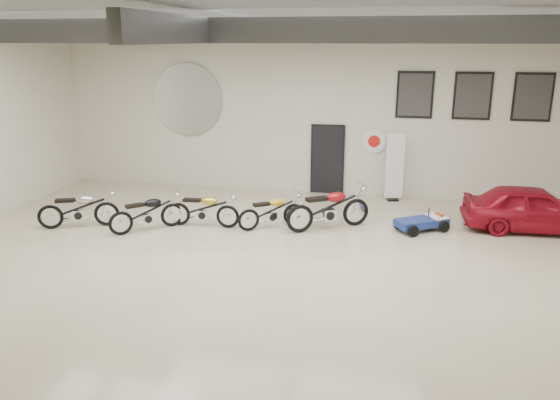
% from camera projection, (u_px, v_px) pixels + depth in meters
% --- Properties ---
extents(floor, '(16.00, 12.00, 0.01)m').
position_uv_depth(floor, '(268.00, 265.00, 11.70)').
color(floor, beige).
rests_on(floor, ground).
extents(ceiling, '(16.00, 12.00, 0.01)m').
position_uv_depth(ceiling, '(267.00, 20.00, 10.29)').
color(ceiling, gray).
rests_on(ceiling, back_wall).
extents(back_wall, '(16.00, 0.02, 5.00)m').
position_uv_depth(back_wall, '(313.00, 113.00, 16.63)').
color(back_wall, beige).
rests_on(back_wall, floor).
extents(ceiling_beams, '(15.80, 11.80, 0.32)m').
position_uv_depth(ceiling_beams, '(267.00, 33.00, 10.36)').
color(ceiling_beams, slate).
rests_on(ceiling_beams, ceiling).
extents(door, '(0.92, 0.08, 2.10)m').
position_uv_depth(door, '(327.00, 160.00, 16.89)').
color(door, black).
rests_on(door, back_wall).
extents(logo_plaque, '(2.30, 0.06, 1.16)m').
position_uv_depth(logo_plaque, '(188.00, 100.00, 17.29)').
color(logo_plaque, silver).
rests_on(logo_plaque, back_wall).
extents(poster_left, '(1.05, 0.08, 1.35)m').
position_uv_depth(poster_left, '(415.00, 95.00, 15.82)').
color(poster_left, black).
rests_on(poster_left, back_wall).
extents(poster_mid, '(1.05, 0.08, 1.35)m').
position_uv_depth(poster_mid, '(473.00, 96.00, 15.51)').
color(poster_mid, black).
rests_on(poster_mid, back_wall).
extents(poster_right, '(1.05, 0.08, 1.35)m').
position_uv_depth(poster_right, '(533.00, 97.00, 15.19)').
color(poster_right, black).
rests_on(poster_right, back_wall).
extents(oil_sign, '(0.72, 0.10, 0.72)m').
position_uv_depth(oil_sign, '(374.00, 141.00, 16.43)').
color(oil_sign, white).
rests_on(oil_sign, back_wall).
extents(banner_stand, '(0.57, 0.32, 1.97)m').
position_uv_depth(banner_stand, '(395.00, 169.00, 16.08)').
color(banner_stand, white).
rests_on(banner_stand, floor).
extents(motorcycle_silver, '(2.04, 1.32, 1.02)m').
position_uv_depth(motorcycle_silver, '(78.00, 208.00, 13.89)').
color(motorcycle_silver, silver).
rests_on(motorcycle_silver, floor).
extents(motorcycle_black, '(1.78, 1.70, 0.98)m').
position_uv_depth(motorcycle_black, '(147.00, 212.00, 13.66)').
color(motorcycle_black, silver).
rests_on(motorcycle_black, floor).
extents(motorcycle_gold, '(1.89, 0.65, 0.97)m').
position_uv_depth(motorcycle_gold, '(203.00, 208.00, 13.96)').
color(motorcycle_gold, silver).
rests_on(motorcycle_gold, floor).
extents(motorcycle_yellow, '(1.76, 1.45, 0.92)m').
position_uv_depth(motorcycle_yellow, '(271.00, 211.00, 13.87)').
color(motorcycle_yellow, silver).
rests_on(motorcycle_yellow, floor).
extents(motorcycle_red, '(2.25, 1.76, 1.15)m').
position_uv_depth(motorcycle_red, '(329.00, 207.00, 13.74)').
color(motorcycle_red, silver).
rests_on(motorcycle_red, floor).
extents(go_kart, '(1.76, 1.51, 0.59)m').
position_uv_depth(go_kart, '(426.00, 219.00, 13.75)').
color(go_kart, navy).
rests_on(go_kart, floor).
extents(vintage_car, '(1.52, 3.46, 1.16)m').
position_uv_depth(vintage_car, '(533.00, 208.00, 13.65)').
color(vintage_car, maroon).
rests_on(vintage_car, floor).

